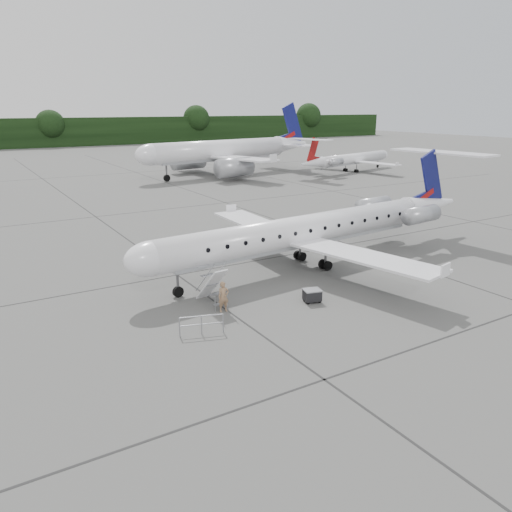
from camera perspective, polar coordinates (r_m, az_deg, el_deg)
ground at (r=31.88m, az=6.28°, el=-3.67°), size 320.00×320.00×0.00m
treeline at (r=154.84m, az=-25.03°, el=12.60°), size 260.00×4.00×8.00m
main_regional_jet at (r=34.93m, az=5.35°, el=4.59°), size 31.02×23.55×7.51m
airstair at (r=28.86m, az=-5.11°, el=-3.35°), size 1.04×2.30×2.35m
passenger at (r=27.96m, az=-3.74°, el=-4.67°), size 0.68×0.48×1.75m
safety_railing at (r=25.46m, az=-6.24°, el=-7.87°), size 2.11×0.77×1.00m
baggage_cart at (r=29.56m, az=6.43°, el=-4.48°), size 1.13×1.00×0.83m
bg_narrowbody at (r=83.61m, az=-4.16°, el=13.08°), size 35.50×27.95×11.60m
bg_regional_right at (r=90.91m, az=11.20°, el=11.43°), size 27.73×22.93×6.32m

